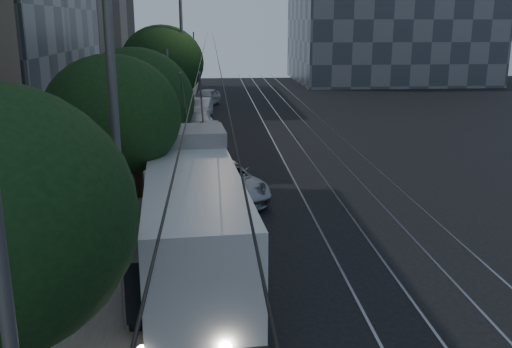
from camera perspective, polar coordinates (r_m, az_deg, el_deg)
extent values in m
plane|color=black|center=(16.72, 8.00, -10.37)|extent=(120.00, 120.00, 0.00)
cube|color=slate|center=(35.67, -10.91, 3.35)|extent=(5.00, 90.00, 0.15)
cube|color=gray|center=(35.65, 1.64, 3.50)|extent=(0.08, 90.00, 0.02)
cube|color=gray|center=(35.82, 3.93, 3.53)|extent=(0.08, 90.00, 0.02)
cube|color=gray|center=(36.08, 6.39, 3.55)|extent=(0.08, 90.00, 0.02)
cube|color=gray|center=(36.38, 8.62, 3.57)|extent=(0.08, 90.00, 0.02)
cylinder|color=black|center=(34.76, -5.24, 12.45)|extent=(0.02, 90.00, 0.02)
cylinder|color=black|center=(34.76, -4.06, 12.47)|extent=(0.02, 90.00, 0.02)
cylinder|color=#5B5A5D|center=(25.14, -8.67, 5.40)|extent=(0.14, 0.14, 6.00)
cylinder|color=#5B5A5D|center=(44.96, -6.90, 9.65)|extent=(0.14, 0.14, 6.00)
cylinder|color=#5B5A5D|center=(64.89, -6.20, 11.30)|extent=(0.14, 0.14, 6.00)
cube|color=#BCBCBE|center=(17.04, -6.45, -3.50)|extent=(3.42, 11.95, 2.80)
cube|color=black|center=(17.48, -6.33, -7.40)|extent=(3.46, 11.99, 0.34)
cube|color=black|center=(17.47, -6.41, -2.61)|extent=(3.28, 9.50, 1.03)
cube|color=black|center=(11.51, -7.41, -11.50)|extent=(2.20, 0.25, 1.28)
cube|color=black|center=(22.63, -6.00, 1.75)|extent=(2.00, 0.24, 0.98)
cube|color=#24D842|center=(11.15, -7.56, -7.43)|extent=(1.57, 0.18, 0.31)
cube|color=gray|center=(19.48, -6.32, 3.86)|extent=(2.27, 2.32, 0.49)
sphere|color=white|center=(12.08, -3.07, -16.97)|extent=(0.26, 0.26, 0.26)
cylinder|color=#5B5A5D|center=(20.34, -7.15, 7.25)|extent=(0.06, 4.45, 2.41)
cylinder|color=#5B5A5D|center=(20.32, -5.48, 7.30)|extent=(0.06, 4.45, 2.41)
cylinder|color=black|center=(14.17, -11.78, -13.25)|extent=(0.29, 0.98, 0.98)
cylinder|color=black|center=(14.06, -1.75, -13.16)|extent=(0.29, 0.98, 0.98)
cylinder|color=black|center=(19.98, -9.57, -4.60)|extent=(0.29, 0.98, 0.98)
cylinder|color=black|center=(19.90, -2.64, -4.48)|extent=(0.29, 0.98, 0.98)
cylinder|color=black|center=(21.76, -9.15, -2.94)|extent=(0.29, 0.98, 0.98)
cylinder|color=black|center=(21.68, -2.80, -2.82)|extent=(0.29, 0.98, 0.98)
imported|color=#A1A3A9|center=(23.60, -3.47, -0.62)|extent=(4.36, 6.13, 1.55)
imported|color=silver|center=(34.34, -4.55, 4.19)|extent=(1.87, 4.19, 1.40)
imported|color=silver|center=(38.07, -5.70, 5.15)|extent=(1.86, 4.47, 1.29)
imported|color=white|center=(44.21, -5.55, 6.60)|extent=(1.90, 4.36, 1.40)
imported|color=#B3B2B7|center=(50.14, -5.01, 7.65)|extent=(2.86, 4.61, 1.47)
cylinder|color=#2D2219|center=(18.85, -13.59, -3.22)|extent=(0.44, 0.44, 2.73)
ellipsoid|color=black|center=(18.16, -14.16, 5.65)|extent=(4.22, 4.22, 3.80)
cylinder|color=#2D2219|center=(23.73, -11.71, 0.06)|extent=(0.44, 0.44, 2.26)
ellipsoid|color=black|center=(23.16, -12.09, 7.05)|extent=(4.76, 4.76, 4.28)
cylinder|color=#2D2219|center=(37.31, -9.15, 5.89)|extent=(0.44, 0.44, 2.65)
ellipsoid|color=black|center=(36.94, -9.36, 10.91)|extent=(5.22, 5.22, 4.69)
cylinder|color=#2D2219|center=(42.33, -8.62, 7.00)|extent=(0.44, 0.44, 2.68)
ellipsoid|color=black|center=(42.01, -8.79, 11.28)|extent=(4.88, 4.88, 4.39)
cylinder|color=#2D2219|center=(49.09, -8.66, 7.86)|extent=(0.44, 0.44, 2.29)
ellipsoid|color=black|center=(48.81, -8.80, 11.45)|extent=(5.16, 5.16, 4.65)
cylinder|color=#5B5A5D|center=(12.59, -13.94, 4.91)|extent=(0.20, 0.20, 10.03)
cylinder|color=#5B5A5D|center=(35.99, -7.42, 12.37)|extent=(0.20, 0.20, 11.07)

